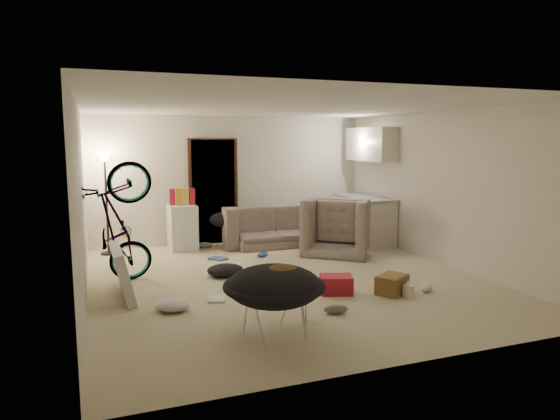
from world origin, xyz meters
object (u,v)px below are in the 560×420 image
object	(u,v)px
juicer	(408,290)
mini_fridge	(183,228)
armchair	(341,231)
tv_box	(122,273)
kitchen_counter	(364,220)
drink_case_a	(392,284)
drink_case_b	(336,285)
saucer_chair	(274,295)
bicycle	(119,251)
floor_lamp	(105,182)
sofa	(272,229)

from	to	relation	value
juicer	mini_fridge	bearing A→B (deg)	120.71
armchair	tv_box	size ratio (longest dim) A/B	1.14
kitchen_counter	drink_case_a	size ratio (longest dim) A/B	3.47
drink_case_b	saucer_chair	bearing A→B (deg)	-120.26
bicycle	floor_lamp	bearing A→B (deg)	-1.14
kitchen_counter	mini_fridge	size ratio (longest dim) A/B	1.79
floor_lamp	juicer	distance (m)	5.48
floor_lamp	mini_fridge	size ratio (longest dim) A/B	2.16
saucer_chair	drink_case_a	bearing A→B (deg)	23.35
saucer_chair	juicer	bearing A→B (deg)	17.65
floor_lamp	armchair	xyz separation A→B (m)	(4.00, -1.26, -0.93)
drink_case_b	tv_box	bearing A→B (deg)	-178.07
armchair	tv_box	world-z (taller)	armchair
sofa	armchair	distance (m)	1.44
floor_lamp	armchair	size ratio (longest dim) A/B	1.58
bicycle	mini_fridge	distance (m)	2.25
juicer	sofa	bearing A→B (deg)	98.55
bicycle	drink_case_a	xyz separation A→B (m)	(3.38, -1.76, -0.34)
drink_case_a	bicycle	bearing A→B (deg)	120.20
floor_lamp	saucer_chair	distance (m)	4.93
kitchen_counter	mini_fridge	bearing A→B (deg)	171.11
kitchen_counter	armchair	bearing A→B (deg)	-143.70
drink_case_b	kitchen_counter	bearing A→B (deg)	73.07
mini_fridge	tv_box	world-z (taller)	mini_fridge
kitchen_counter	sofa	distance (m)	1.86
bicycle	drink_case_b	distance (m)	3.09
floor_lamp	armchair	world-z (taller)	floor_lamp
armchair	kitchen_counter	bearing A→B (deg)	-104.95
saucer_chair	drink_case_b	xyz separation A→B (m)	(1.28, 1.11, -0.33)
saucer_chair	tv_box	distance (m)	2.38
floor_lamp	drink_case_b	bearing A→B (deg)	-51.61
kitchen_counter	tv_box	xyz separation A→B (m)	(-4.73, -2.05, -0.11)
floor_lamp	mini_fridge	distance (m)	1.59
saucer_chair	drink_case_b	size ratio (longest dim) A/B	2.54
sofa	mini_fridge	distance (m)	1.73
tv_box	drink_case_a	size ratio (longest dim) A/B	2.34
mini_fridge	drink_case_a	world-z (taller)	mini_fridge
kitchen_counter	bicycle	size ratio (longest dim) A/B	0.85
mini_fridge	sofa	bearing A→B (deg)	-5.98
armchair	saucer_chair	distance (m)	4.19
kitchen_counter	armchair	distance (m)	1.03
bicycle	drink_case_b	world-z (taller)	bicycle
mini_fridge	saucer_chair	size ratio (longest dim) A/B	0.79
sofa	saucer_chair	bearing A→B (deg)	70.75
saucer_chair	drink_case_a	size ratio (longest dim) A/B	2.46
tv_box	drink_case_b	world-z (taller)	tv_box
drink_case_b	bicycle	bearing A→B (deg)	169.36
saucer_chair	armchair	bearing A→B (deg)	53.35
kitchen_counter	tv_box	bearing A→B (deg)	-156.58
saucer_chair	sofa	bearing A→B (deg)	70.86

